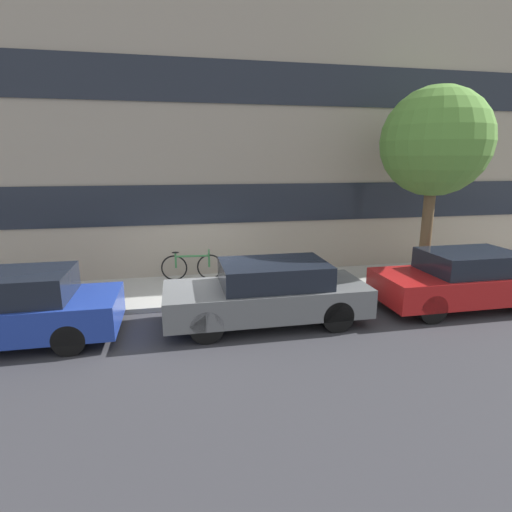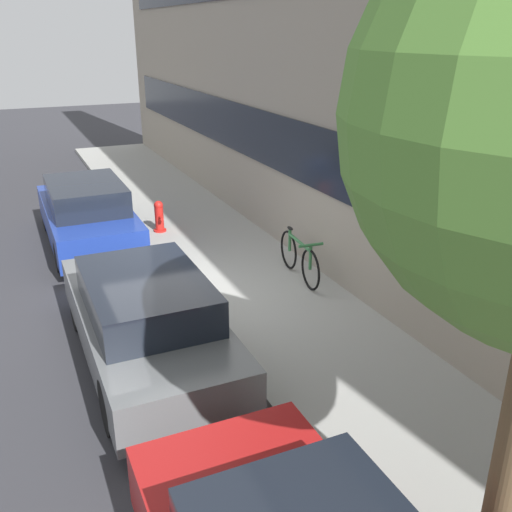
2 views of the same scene
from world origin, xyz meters
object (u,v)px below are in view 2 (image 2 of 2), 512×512
parked_car_grey (146,318)px  fire_hydrant (159,216)px  bicycle (299,257)px  parked_car_blue (87,214)px

parked_car_grey → fire_hydrant: size_ratio=6.11×
parked_car_grey → bicycle: size_ratio=2.48×
fire_hydrant → parked_car_blue: bearing=-93.6°
parked_car_blue → fire_hydrant: bearing=-93.6°
fire_hydrant → bicycle: size_ratio=0.41×
parked_car_blue → parked_car_grey: parked_car_blue is taller
parked_car_grey → bicycle: bearing=-65.1°
parked_car_blue → parked_car_grey: size_ratio=0.99×
parked_car_blue → fire_hydrant: (0.09, 1.49, -0.22)m
bicycle → parked_car_grey: bearing=-60.2°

